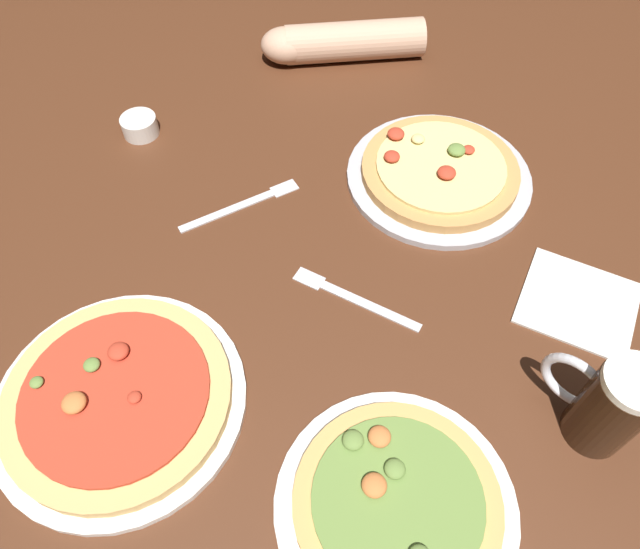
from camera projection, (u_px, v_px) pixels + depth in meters
ground_plane at (320, 288)px, 0.90m from camera, size 2.40×2.40×0.03m
pizza_plate_near at (118, 398)px, 0.76m from camera, size 0.33×0.33×0.05m
pizza_plate_far at (439, 172)px, 1.00m from camera, size 0.31×0.31×0.05m
pizza_plate_side at (396, 504)px, 0.69m from camera, size 0.29×0.29×0.05m
beer_mug_dark at (609, 405)px, 0.70m from camera, size 0.11×0.10×0.14m
ramekin_sauce at (140, 126)px, 1.07m from camera, size 0.06×0.06×0.03m
napkin_folded at (579, 302)px, 0.87m from camera, size 0.21×0.20×0.01m
fork_left at (353, 298)px, 0.87m from camera, size 0.19×0.11×0.01m
fork_spare at (243, 204)px, 0.98m from camera, size 0.19×0.13×0.01m
diner_arm at (337, 42)px, 1.19m from camera, size 0.33×0.12×0.08m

